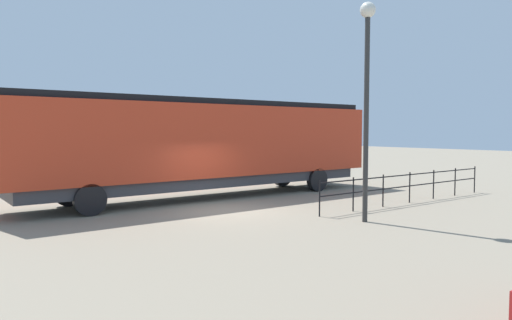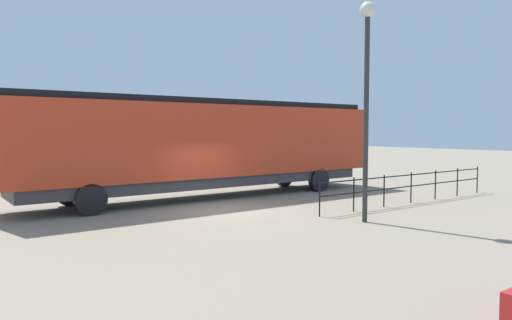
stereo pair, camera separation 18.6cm
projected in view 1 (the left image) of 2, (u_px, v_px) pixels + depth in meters
ground_plane at (226, 211)px, 16.93m from camera, size 120.00×120.00×0.00m
locomotive at (216, 143)px, 20.43m from camera, size 2.88×16.84×4.20m
lamp_post at (367, 75)px, 14.65m from camera, size 0.49×0.49×6.87m
platform_fence at (410, 183)px, 18.86m from camera, size 0.05×10.21×1.23m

